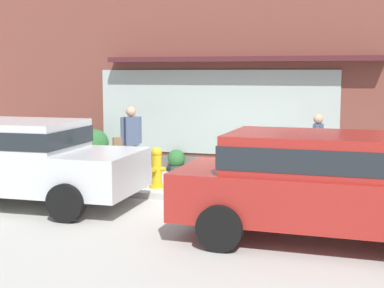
{
  "coord_description": "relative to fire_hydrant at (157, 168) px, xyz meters",
  "views": [
    {
      "loc": [
        2.95,
        -10.44,
        2.45
      ],
      "look_at": [
        -0.66,
        1.2,
        0.92
      ],
      "focal_mm": 53.36,
      "sensor_mm": 36.0,
      "label": 1
    }
  ],
  "objects": [
    {
      "name": "curb_strip",
      "position": [
        1.33,
        -1.01,
        -0.37
      ],
      "size": [
        14.0,
        0.24,
        0.12
      ],
      "primitive_type": "cube",
      "color": "#B2B2AD",
      "rests_on": "ground_plane"
    },
    {
      "name": "potted_plant_corner_tall",
      "position": [
        -2.28,
        1.59,
        0.15
      ],
      "size": [
        0.72,
        0.72,
        1.04
      ],
      "color": "#9E6042",
      "rests_on": "ground_plane"
    },
    {
      "name": "fire_hydrant",
      "position": [
        0.0,
        0.0,
        0.0
      ],
      "size": [
        0.39,
        0.36,
        0.87
      ],
      "color": "gold",
      "rests_on": "ground_plane"
    },
    {
      "name": "pedestrian_with_handbag",
      "position": [
        -0.76,
        0.35,
        0.57
      ],
      "size": [
        0.53,
        0.5,
        1.71
      ],
      "rotation": [
        0.0,
        0.0,
        3.92
      ],
      "color": "#9E9384",
      "rests_on": "ground_plane"
    },
    {
      "name": "parked_car_silver",
      "position": [
        -1.86,
        -2.22,
        0.46
      ],
      "size": [
        4.38,
        2.17,
        1.57
      ],
      "rotation": [
        0.0,
        0.0,
        0.03
      ],
      "color": "silver",
      "rests_on": "ground_plane"
    },
    {
      "name": "ground_plane",
      "position": [
        1.33,
        -0.81,
        -0.43
      ],
      "size": [
        60.0,
        60.0,
        0.0
      ],
      "primitive_type": "plane",
      "color": "#B2AFA8"
    },
    {
      "name": "parked_car_red",
      "position": [
        3.67,
        -3.0,
        0.47
      ],
      "size": [
        4.39,
        2.03,
        1.58
      ],
      "rotation": [
        0.0,
        0.0,
        -0.02
      ],
      "color": "maroon",
      "rests_on": "ground_plane"
    },
    {
      "name": "potted_plant_by_entrance",
      "position": [
        -0.19,
        1.85,
        -0.12
      ],
      "size": [
        0.43,
        0.43,
        0.58
      ],
      "color": "#33473D",
      "rests_on": "ground_plane"
    },
    {
      "name": "pedestrian_passerby",
      "position": [
        3.28,
        0.94,
        0.5
      ],
      "size": [
        0.21,
        0.51,
        1.59
      ],
      "rotation": [
        0.0,
        0.0,
        4.71
      ],
      "color": "brown",
      "rests_on": "ground_plane"
    },
    {
      "name": "potted_plant_window_right",
      "position": [
        2.65,
        1.71,
        -0.1
      ],
      "size": [
        0.42,
        0.42,
        0.64
      ],
      "color": "#9E6042",
      "rests_on": "ground_plane"
    },
    {
      "name": "storefront",
      "position": [
        1.32,
        2.38,
        2.05
      ],
      "size": [
        14.0,
        0.81,
        5.06
      ],
      "color": "brown",
      "rests_on": "ground_plane"
    },
    {
      "name": "potted_plant_window_left",
      "position": [
        -3.59,
        1.57,
        0.04
      ],
      "size": [
        0.49,
        0.49,
        0.99
      ],
      "color": "#33473D",
      "rests_on": "ground_plane"
    },
    {
      "name": "potted_plant_near_hydrant",
      "position": [
        1.1,
        1.47,
        0.06
      ],
      "size": [
        0.49,
        0.49,
        1.04
      ],
      "color": "#4C4C51",
      "rests_on": "ground_plane"
    }
  ]
}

